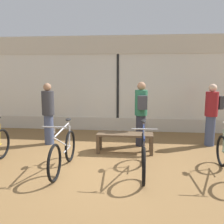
# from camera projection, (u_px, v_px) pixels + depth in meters

# --- Properties ---
(ground_plane) EXTENTS (24.00, 24.00, 0.00)m
(ground_plane) POSITION_uv_depth(u_px,v_px,m) (104.00, 169.00, 5.28)
(ground_plane) COLOR olive
(shop_back_wall) EXTENTS (12.00, 0.08, 3.20)m
(shop_back_wall) POSITION_uv_depth(u_px,v_px,m) (118.00, 83.00, 8.41)
(shop_back_wall) COLOR beige
(shop_back_wall) RESTS_ON ground_plane
(bicycle_left) EXTENTS (0.46, 1.78, 1.04)m
(bicycle_left) POSITION_uv_depth(u_px,v_px,m) (63.00, 152.00, 5.16)
(bicycle_left) COLOR black
(bicycle_left) RESTS_ON ground_plane
(bicycle_right) EXTENTS (0.46, 1.77, 1.04)m
(bicycle_right) POSITION_uv_depth(u_px,v_px,m) (143.00, 154.00, 5.01)
(bicycle_right) COLOR black
(bicycle_right) RESTS_ON ground_plane
(display_bench) EXTENTS (1.40, 0.44, 0.49)m
(display_bench) POSITION_uv_depth(u_px,v_px,m) (125.00, 137.00, 6.28)
(display_bench) COLOR brown
(display_bench) RESTS_ON ground_plane
(customer_near_rack) EXTENTS (0.56, 0.46, 1.70)m
(customer_near_rack) POSITION_uv_depth(u_px,v_px,m) (212.00, 113.00, 6.79)
(customer_near_rack) COLOR #424C6B
(customer_near_rack) RESTS_ON ground_plane
(customer_by_window) EXTENTS (0.38, 0.51, 1.76)m
(customer_by_window) POSITION_uv_depth(u_px,v_px,m) (141.00, 112.00, 6.75)
(customer_by_window) COLOR #2D2D38
(customer_by_window) RESTS_ON ground_plane
(customer_mid_floor) EXTENTS (0.48, 0.48, 1.72)m
(customer_mid_floor) POSITION_uv_depth(u_px,v_px,m) (48.00, 112.00, 6.94)
(customer_mid_floor) COLOR #424C6B
(customer_mid_floor) RESTS_ON ground_plane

